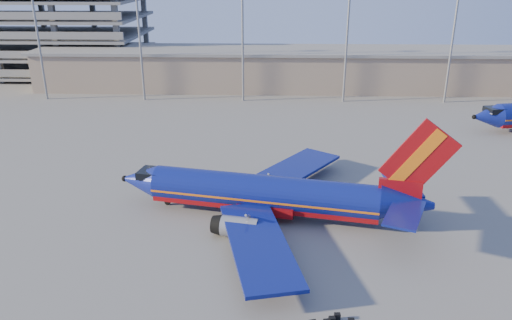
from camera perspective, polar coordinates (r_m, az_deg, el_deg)
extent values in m
plane|color=slate|center=(57.51, 0.93, -4.62)|extent=(220.00, 220.00, 0.00)
cube|color=gray|center=(112.16, 6.66, 10.21)|extent=(120.00, 15.00, 8.00)
cube|color=slate|center=(111.45, 6.76, 12.33)|extent=(122.00, 16.00, 0.60)
cube|color=slate|center=(142.60, -24.64, 9.56)|extent=(60.00, 30.00, 0.70)
cube|color=slate|center=(141.96, -24.90, 11.21)|extent=(60.00, 30.00, 0.70)
cube|color=slate|center=(141.43, -25.17, 12.88)|extent=(60.00, 30.00, 0.70)
cube|color=slate|center=(141.03, -25.44, 14.55)|extent=(60.00, 30.00, 0.70)
cube|color=slate|center=(153.00, -23.09, 14.08)|extent=(1.20, 1.20, 21.00)
cylinder|color=gray|center=(108.52, -23.79, 13.60)|extent=(0.44, 0.44, 28.00)
cylinder|color=gray|center=(101.72, -13.24, 14.40)|extent=(0.44, 0.44, 28.00)
cylinder|color=gray|center=(98.57, -1.54, 14.72)|extent=(0.44, 0.44, 28.00)
cylinder|color=gray|center=(99.43, 10.42, 14.45)|extent=(0.44, 0.44, 28.00)
cylinder|color=gray|center=(104.20, 21.68, 13.65)|extent=(0.44, 0.44, 28.00)
cylinder|color=navy|center=(53.02, 0.84, -3.71)|extent=(24.36, 8.42, 3.72)
cube|color=maroon|center=(53.43, 0.84, -4.64)|extent=(24.22, 7.73, 1.31)
cube|color=orange|center=(53.13, 0.84, -3.96)|extent=(24.37, 8.46, 0.22)
cone|color=navy|center=(57.48, -13.09, -2.25)|extent=(4.87, 4.48, 3.72)
cube|color=black|center=(56.57, -11.98, -1.50)|extent=(2.88, 3.04, 0.80)
cone|color=navy|center=(52.05, 16.87, -4.76)|extent=(5.86, 4.68, 3.72)
cube|color=maroon|center=(51.43, 16.13, -3.33)|extent=(4.24, 1.38, 2.21)
cube|color=maroon|center=(50.25, 18.13, 0.20)|extent=(7.29, 1.78, 8.01)
cube|color=orange|center=(50.23, 17.90, 0.22)|extent=(4.89, 1.38, 6.29)
cube|color=navy|center=(54.90, 16.35, -2.69)|extent=(3.08, 6.46, 0.22)
cube|color=navy|center=(48.71, 16.64, -5.86)|extent=(5.32, 7.10, 0.22)
cube|color=navy|center=(61.10, 4.01, -1.22)|extent=(13.12, 15.60, 0.35)
cube|color=navy|center=(45.51, 0.27, -9.49)|extent=(8.29, 16.29, 0.35)
cube|color=maroon|center=(53.51, 1.36, -5.08)|extent=(6.68, 5.03, 1.00)
cylinder|color=gray|center=(58.55, 0.79, -2.89)|extent=(3.96, 2.78, 2.11)
cylinder|color=gray|center=(49.45, -1.87, -7.69)|extent=(3.96, 2.78, 2.11)
cylinder|color=gray|center=(57.11, -10.09, -4.55)|extent=(0.28, 0.28, 1.10)
cylinder|color=black|center=(57.21, -10.08, -4.76)|extent=(0.68, 0.37, 0.64)
cylinder|color=black|center=(56.05, 2.92, -4.89)|extent=(0.94, 0.71, 0.84)
cylinder|color=black|center=(51.49, 1.84, -7.37)|extent=(0.94, 0.71, 0.84)
cone|color=navy|center=(87.80, 24.76, 4.55)|extent=(5.07, 4.66, 3.88)
cube|color=black|center=(88.32, 25.60, 5.18)|extent=(3.00, 3.16, 0.84)
cube|color=black|center=(40.10, 9.27, -17.24)|extent=(0.48, 0.36, 0.55)
cube|color=black|center=(39.76, 8.68, -17.62)|extent=(0.52, 0.43, 0.51)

